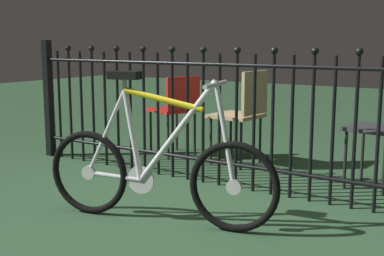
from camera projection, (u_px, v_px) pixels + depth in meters
The scene contains 6 objects.
ground_plane at pixel (173, 218), 3.31m from camera, with size 20.00×20.00×0.00m, color #2C4D2F.
iron_fence at pixel (227, 114), 3.93m from camera, with size 4.23×0.07×1.13m.
bicycle at pixel (157, 170), 3.18m from camera, with size 1.50×0.49×0.94m.
chair_red at pixel (177, 106), 5.00m from camera, with size 0.51×0.51×0.79m.
chair_charcoal at pixel (384, 124), 3.85m from camera, with size 0.44×0.43×0.81m.
chair_tan at pixel (244, 109), 4.63m from camera, with size 0.44×0.44×0.86m.
Camera 1 is at (1.86, -2.57, 1.13)m, focal length 48.13 mm.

